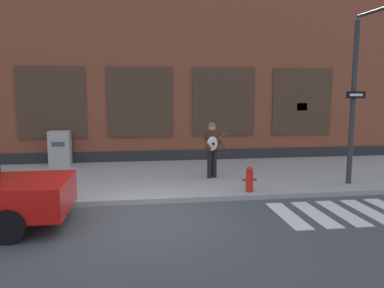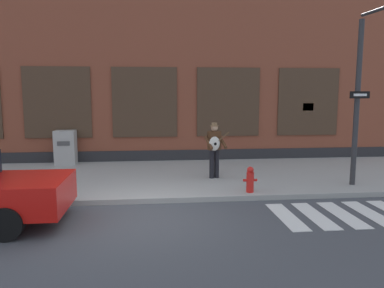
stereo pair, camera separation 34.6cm
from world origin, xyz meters
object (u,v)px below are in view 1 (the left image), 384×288
(busker, at_px, (212,147))
(traffic_light, at_px, (380,65))
(utility_box, at_px, (60,148))
(fire_hydrant, at_px, (249,179))

(busker, height_order, traffic_light, traffic_light)
(busker, height_order, utility_box, busker)
(fire_hydrant, bearing_deg, traffic_light, -9.21)
(busker, xyz_separation_m, utility_box, (-5.14, 2.78, -0.36))
(busker, xyz_separation_m, fire_hydrant, (0.69, -1.77, -0.65))
(traffic_light, distance_m, utility_box, 10.75)
(traffic_light, bearing_deg, utility_box, 150.83)
(traffic_light, xyz_separation_m, fire_hydrant, (-3.25, 0.53, -3.03))
(busker, distance_m, traffic_light, 5.14)
(utility_box, relative_size, fire_hydrant, 1.82)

